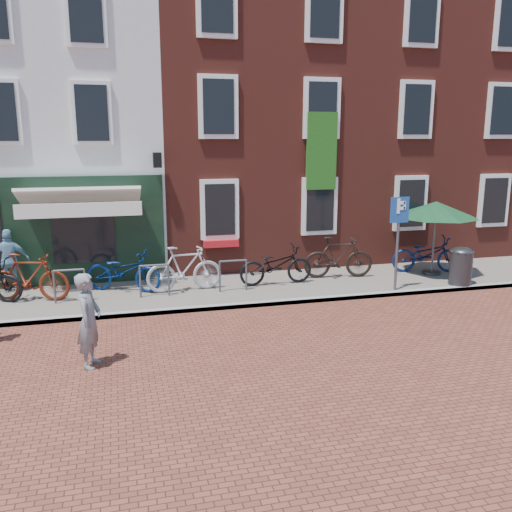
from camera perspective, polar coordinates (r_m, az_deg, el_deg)
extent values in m
plane|color=brown|center=(12.86, -3.47, -5.70)|extent=(80.00, 80.00, 0.00)
cube|color=slate|center=(14.45, -0.72, -3.43)|extent=(24.00, 3.00, 0.10)
cube|color=silver|center=(19.21, -23.16, 12.95)|extent=(8.00, 8.00, 9.00)
cube|color=maroon|center=(19.52, -1.78, 15.35)|extent=(6.00, 8.00, 10.00)
cube|color=maroon|center=(21.64, 14.46, 14.69)|extent=(6.00, 8.00, 10.00)
cylinder|color=#323235|center=(15.56, 20.77, -1.21)|extent=(0.60, 0.60, 0.89)
ellipsoid|color=#323235|center=(15.45, 20.91, 0.64)|extent=(0.60, 0.60, 0.27)
cylinder|color=#4C4C4F|center=(14.34, 14.66, 0.92)|extent=(0.07, 0.07, 2.28)
cube|color=#1B4993|center=(14.17, 14.91, 4.72)|extent=(0.50, 0.04, 0.65)
cylinder|color=#4C4C4F|center=(16.55, 18.01, -1.68)|extent=(0.50, 0.50, 0.08)
cylinder|color=#4C4C4F|center=(16.35, 18.23, 1.58)|extent=(0.06, 0.06, 2.00)
cone|color=#154424|center=(16.20, 18.47, 5.04)|extent=(2.38, 2.38, 0.45)
imported|color=slate|center=(9.98, -17.19, -6.50)|extent=(0.55, 0.70, 1.70)
imported|color=#6D9BB6|center=(15.18, -24.49, -0.44)|extent=(0.96, 0.41, 1.62)
imported|color=#5D1D0D|center=(14.15, -22.82, -2.08)|extent=(2.04, 1.04, 1.18)
imported|color=#061F56|center=(14.31, -13.81, -1.55)|extent=(2.13, 1.49, 1.06)
imported|color=#ADADB0|center=(14.02, -7.56, -1.33)|extent=(2.00, 0.71, 1.18)
imported|color=black|center=(14.55, 2.11, -0.96)|extent=(2.05, 0.79, 1.06)
imported|color=black|center=(15.41, 8.67, -0.12)|extent=(2.03, 0.86, 1.18)
imported|color=#0A1B49|center=(16.67, 17.52, 0.18)|extent=(2.13, 1.17, 1.06)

